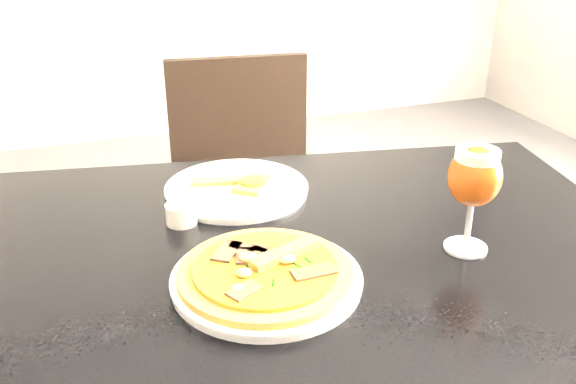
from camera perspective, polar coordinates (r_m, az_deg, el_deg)
name	(u,v)px	position (r m, az deg, el deg)	size (l,w,h in m)	color
dining_table	(300,288)	(1.14, 1.09, -8.52)	(1.32, 1.00, 0.75)	black
chair_far	(247,208)	(1.80, -3.66, -1.40)	(0.46, 0.46, 0.89)	black
plate_main	(267,280)	(0.98, -1.92, -7.82)	(0.29, 0.29, 0.02)	white
pizza	(266,271)	(0.97, -2.00, -7.02)	(0.27, 0.27, 0.03)	olive
plate_second	(237,189)	(1.28, -4.58, 0.25)	(0.28, 0.28, 0.01)	white
crust_scraps	(241,183)	(1.27, -4.17, 0.81)	(0.17, 0.11, 0.01)	olive
loose_crust	(203,215)	(1.19, -7.55, -2.01)	(0.12, 0.03, 0.01)	olive
sauce_cup	(181,213)	(1.17, -9.46, -1.84)	(0.06, 0.06, 0.04)	silver
beer_glass	(475,177)	(1.06, 16.27, 1.26)	(0.09, 0.09, 0.18)	silver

